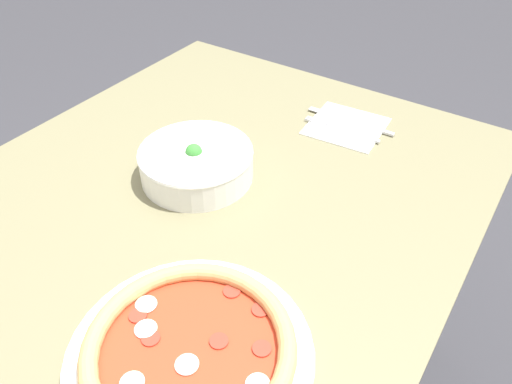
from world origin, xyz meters
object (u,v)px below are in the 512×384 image
pizza (190,350)px  fork (342,130)px  bowl (196,162)px  knife (354,122)px

pizza → fork: 0.62m
pizza → bowl: (0.32, 0.24, 0.02)m
fork → bowl: bearing=60.9°
knife → fork: bearing=80.4°
fork → knife: same height
fork → knife: (0.04, -0.01, -0.00)m
pizza → knife: pizza is taller
fork → knife: bearing=-99.6°
pizza → knife: (0.66, 0.07, -0.01)m
fork → pizza: bearing=96.7°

